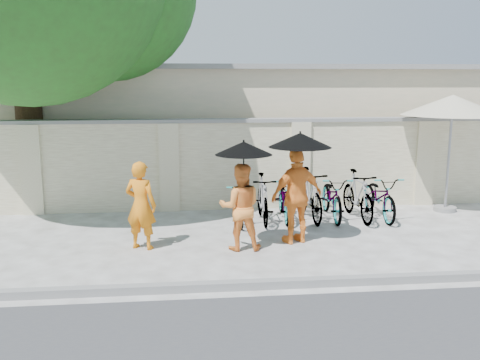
{
  "coord_description": "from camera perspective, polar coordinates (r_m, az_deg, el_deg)",
  "views": [
    {
      "loc": [
        -0.67,
        -8.9,
        2.98
      ],
      "look_at": [
        0.37,
        0.9,
        1.1
      ],
      "focal_mm": 40.0,
      "sensor_mm": 36.0,
      "label": 1
    }
  ],
  "objects": [
    {
      "name": "bike_6",
      "position": [
        11.9,
        14.66,
        -1.71
      ],
      "size": [
        0.65,
        1.81,
        0.95
      ],
      "primitive_type": "imported",
      "rotation": [
        0.0,
        0.0,
        0.01
      ],
      "color": "gray",
      "rests_on": "ground"
    },
    {
      "name": "parasol_center",
      "position": [
        9.09,
        0.39,
        3.42
      ],
      "size": [
        0.98,
        0.98,
        1.06
      ],
      "color": "black",
      "rests_on": "ground"
    },
    {
      "name": "patio_umbrella",
      "position": [
        12.76,
        21.71,
        7.31
      ],
      "size": [
        2.25,
        2.25,
        2.63
      ],
      "rotation": [
        0.0,
        0.0,
        -0.02
      ],
      "color": "gray",
      "rests_on": "ground"
    },
    {
      "name": "monk_right",
      "position": [
        9.76,
        6.08,
        -1.71
      ],
      "size": [
        1.11,
        0.75,
        1.75
      ],
      "primitive_type": "imported",
      "rotation": [
        0.0,
        0.0,
        3.49
      ],
      "color": "orange",
      "rests_on": "ground"
    },
    {
      "name": "bike_4",
      "position": [
        11.65,
        9.82,
        -1.81
      ],
      "size": [
        0.73,
        1.82,
        0.94
      ],
      "primitive_type": "imported",
      "rotation": [
        0.0,
        0.0,
        -0.06
      ],
      "color": "gray",
      "rests_on": "ground"
    },
    {
      "name": "bike_3",
      "position": [
        11.46,
        7.44,
        -1.55
      ],
      "size": [
        0.59,
        1.84,
        1.09
      ],
      "primitive_type": "imported",
      "rotation": [
        0.0,
        0.0,
        0.04
      ],
      "color": "gray",
      "rests_on": "ground"
    },
    {
      "name": "ground",
      "position": [
        9.41,
        -1.7,
        -7.67
      ],
      "size": [
        80.0,
        80.0,
        0.0
      ],
      "primitive_type": "plane",
      "color": "silver"
    },
    {
      "name": "building_behind",
      "position": [
        16.18,
        3.46,
        5.89
      ],
      "size": [
        14.0,
        6.0,
        3.2
      ],
      "primitive_type": "cube",
      "color": "beige",
      "rests_on": "ground"
    },
    {
      "name": "compound_wall",
      "position": [
        12.38,
        1.76,
        1.59
      ],
      "size": [
        20.0,
        0.3,
        2.0
      ],
      "primitive_type": "cube",
      "color": "#F1EBC6",
      "rests_on": "ground"
    },
    {
      "name": "bike_2",
      "position": [
        11.49,
        4.8,
        -1.88
      ],
      "size": [
        0.75,
        1.81,
        0.93
      ],
      "primitive_type": "imported",
      "rotation": [
        0.0,
        0.0,
        -0.07
      ],
      "color": "gray",
      "rests_on": "ground"
    },
    {
      "name": "bike_5",
      "position": [
        11.66,
        12.44,
        -1.62
      ],
      "size": [
        0.57,
        1.77,
        1.05
      ],
      "primitive_type": "imported",
      "rotation": [
        0.0,
        0.0,
        0.05
      ],
      "color": "gray",
      "rests_on": "ground"
    },
    {
      "name": "bike_0",
      "position": [
        11.18,
        -0.19,
        -2.38
      ],
      "size": [
        0.6,
        1.65,
        0.86
      ],
      "primitive_type": "imported",
      "rotation": [
        0.0,
        0.0,
        0.02
      ],
      "color": "gray",
      "rests_on": "ground"
    },
    {
      "name": "bike_1",
      "position": [
        11.18,
        2.44,
        -2.01
      ],
      "size": [
        0.53,
        1.69,
        1.01
      ],
      "primitive_type": "imported",
      "rotation": [
        0.0,
        0.0,
        -0.04
      ],
      "color": "gray",
      "rests_on": "ground"
    },
    {
      "name": "monk_center",
      "position": [
        9.35,
        0.03,
        -2.88
      ],
      "size": [
        0.78,
        0.62,
        1.54
      ],
      "primitive_type": "imported",
      "rotation": [
        0.0,
        0.0,
        3.09
      ],
      "color": "orange",
      "rests_on": "ground"
    },
    {
      "name": "kerb",
      "position": [
        7.8,
        -0.73,
        -11.18
      ],
      "size": [
        40.0,
        0.16,
        0.12
      ],
      "primitive_type": "cube",
      "color": "gray",
      "rests_on": "ground"
    },
    {
      "name": "monk_left",
      "position": [
        9.55,
        -10.54,
        -2.68
      ],
      "size": [
        0.67,
        0.57,
        1.57
      ],
      "primitive_type": "imported",
      "rotation": [
        0.0,
        0.0,
        2.74
      ],
      "color": "orange",
      "rests_on": "ground"
    },
    {
      "name": "parasol_right",
      "position": [
        9.52,
        6.43,
        4.26
      ],
      "size": [
        1.12,
        1.12,
        1.04
      ],
      "color": "black",
      "rests_on": "ground"
    }
  ]
}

